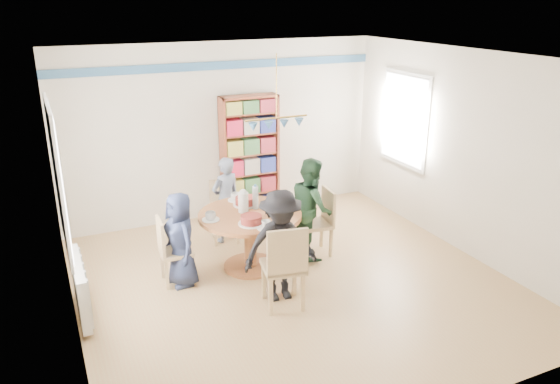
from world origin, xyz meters
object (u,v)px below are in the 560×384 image
chair_near (285,264)px  chair_right (321,219)px  person_far (226,200)px  person_left (181,239)px  chair_far (224,208)px  chair_left (170,248)px  bookshelf (250,157)px  person_right (311,208)px  person_near (280,246)px  radiator (80,287)px  dining_table (250,228)px

chair_near → chair_right: bearing=46.4°
chair_near → person_far: bearing=89.5°
chair_near → person_left: (-0.89, 1.04, 0.03)m
chair_right → chair_far: (-1.03, 0.97, -0.02)m
chair_left → chair_right: bearing=-0.5°
chair_left → person_far: (1.03, 0.89, 0.15)m
chair_right → bookshelf: bearing=100.8°
chair_near → person_right: person_right is taller
person_right → person_far: person_right is taller
chair_right → person_right: size_ratio=0.67×
chair_near → person_left: size_ratio=0.87×
chair_far → person_left: 1.37m
chair_near → person_near: 0.26m
person_far → bookshelf: size_ratio=0.65×
chair_near → chair_far: bearing=89.7°
chair_left → person_right: person_right is taller
chair_left → person_left: size_ratio=0.72×
radiator → person_near: 2.22m
person_left → person_near: 1.24m
radiator → person_far: person_far is taller
person_right → bookshelf: bookshelf is taller
chair_far → chair_near: 2.07m
person_left → bookshelf: size_ratio=0.61×
chair_left → person_near: bearing=-39.8°
chair_right → person_near: bearing=-139.0°
radiator → person_left: (1.19, 0.25, 0.23)m
dining_table → person_far: (-0.00, 0.92, 0.06)m
person_right → bookshelf: (-0.19, 1.72, 0.26)m
dining_table → bookshelf: 1.91m
chair_far → person_far: 0.16m
dining_table → person_left: size_ratio=1.11×
chair_right → chair_left: bearing=179.5°
person_far → chair_near: bearing=71.8°
person_right → person_near: (-0.85, -0.87, -0.01)m
person_left → person_far: person_far is taller
chair_left → person_right: (1.91, -0.01, 0.21)m
bookshelf → person_near: bearing=-104.3°
chair_far → person_near: size_ratio=0.65×
dining_table → chair_near: (-0.02, -1.08, 0.00)m
chair_near → radiator: bearing=159.2°
person_left → chair_far: bearing=129.6°
chair_left → chair_right: (2.05, -0.02, 0.03)m
dining_table → person_right: 0.89m
dining_table → person_left: (-0.91, -0.04, 0.03)m
radiator → chair_left: size_ratio=1.19×
person_right → person_near: bearing=148.0°
chair_right → person_far: size_ratio=0.73×
chair_left → chair_far: 1.40m
radiator → person_left: 1.23m
chair_right → bookshelf: size_ratio=0.47×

